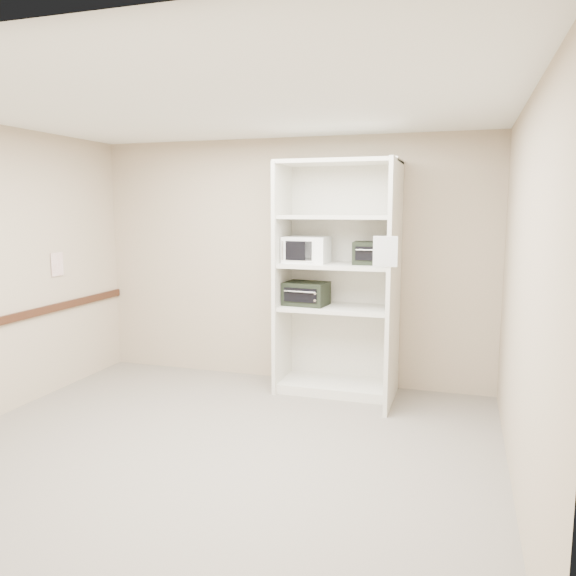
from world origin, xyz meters
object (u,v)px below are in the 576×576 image
(toaster_oven_upper, at_px, (373,253))
(toaster_oven_lower, at_px, (306,294))
(shelving_unit, at_px, (342,287))
(microwave, at_px, (306,250))

(toaster_oven_upper, height_order, toaster_oven_lower, toaster_oven_upper)
(shelving_unit, bearing_deg, toaster_oven_upper, 6.35)
(microwave, relative_size, toaster_oven_lower, 1.04)
(microwave, bearing_deg, toaster_oven_lower, -68.47)
(microwave, relative_size, toaster_oven_upper, 1.14)
(shelving_unit, xyz_separation_m, toaster_oven_lower, (-0.38, -0.01, -0.09))
(shelving_unit, height_order, toaster_oven_lower, shelving_unit)
(shelving_unit, distance_m, microwave, 0.54)
(toaster_oven_upper, distance_m, toaster_oven_lower, 0.83)
(toaster_oven_lower, bearing_deg, microwave, 116.15)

